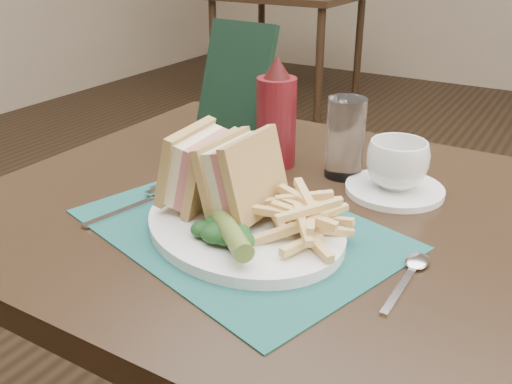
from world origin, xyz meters
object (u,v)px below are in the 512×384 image
sandwich_half_a (186,164)px  placemat (239,229)px  coffee_cup (397,164)px  check_presenter (235,85)px  drinking_glass (345,138)px  plate (244,226)px  saucer (394,189)px  ketchup_bottle (276,112)px  table_bg_left (287,50)px  sandwich_half_b (229,173)px

sandwich_half_a → placemat: bearing=-9.5°
coffee_cup → check_presenter: size_ratio=0.41×
drinking_glass → placemat: bearing=-100.7°
plate → saucer: (0.13, 0.23, -0.00)m
placemat → coffee_cup: bearing=57.8°
placemat → ketchup_bottle: ketchup_bottle is taller
sandwich_half_a → ketchup_bottle: (0.02, 0.22, 0.02)m
ketchup_bottle → coffee_cup: bearing=-2.2°
placemat → saucer: 0.26m
placemat → check_presenter: (-0.19, 0.29, 0.11)m
drinking_glass → ketchup_bottle: (-0.12, -0.01, 0.03)m
drinking_glass → check_presenter: size_ratio=0.57×
table_bg_left → drinking_glass: size_ratio=6.92×
sandwich_half_a → sandwich_half_b: 0.07m
table_bg_left → coffee_cup: size_ratio=9.66×
table_bg_left → sandwich_half_a: size_ratio=8.04×
plate → check_presenter: check_presenter is taller
placemat → saucer: (0.14, 0.22, 0.00)m
plate → sandwich_half_a: 0.12m
ketchup_bottle → check_presenter: check_presenter is taller
plate → placemat: bearing=-168.2°
sandwich_half_a → drinking_glass: (0.14, 0.24, -0.01)m
sandwich_half_b → coffee_cup: (0.16, 0.21, -0.03)m
placemat → sandwich_half_b: bearing=153.7°
check_presenter → sandwich_half_b: bearing=-54.3°
table_bg_left → saucer: saucer is taller
placemat → sandwich_half_a: 0.12m
placemat → sandwich_half_a: sandwich_half_a is taller
placemat → check_presenter: size_ratio=1.83×
sandwich_half_a → sandwich_half_b: sandwich_half_b is taller
saucer → coffee_cup: size_ratio=1.61×
check_presenter → table_bg_left: bearing=120.2°
coffee_cup → ketchup_bottle: size_ratio=0.50×
saucer → check_presenter: 0.35m
sandwich_half_b → check_presenter: check_presenter is taller
table_bg_left → plate: plate is taller
saucer → table_bg_left: bearing=121.1°
table_bg_left → ketchup_bottle: 3.05m
sandwich_half_b → coffee_cup: size_ratio=1.25×
placemat → plate: plate is taller
plate → check_presenter: bearing=149.1°
plate → ketchup_bottle: ketchup_bottle is taller
ketchup_bottle → check_presenter: 0.13m
table_bg_left → coffee_cup: (1.61, -2.68, 0.42)m
saucer → ketchup_bottle: 0.23m
sandwich_half_b → saucer: (0.16, 0.21, -0.07)m
sandwich_half_b → coffee_cup: sandwich_half_b is taller
sandwich_half_a → check_presenter: size_ratio=0.49×
sandwich_half_b → sandwich_half_a: bearing=-176.0°
ketchup_bottle → placemat: bearing=-72.5°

